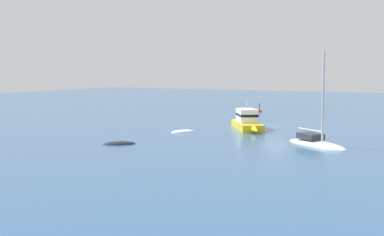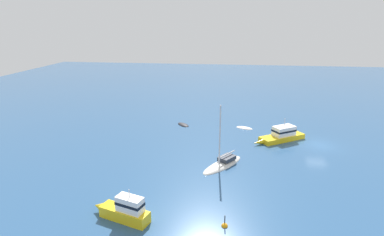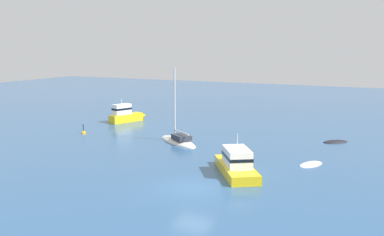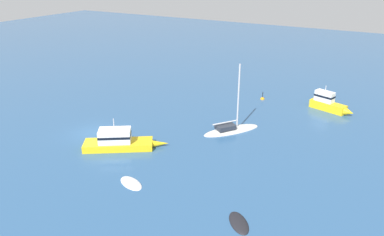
% 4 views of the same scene
% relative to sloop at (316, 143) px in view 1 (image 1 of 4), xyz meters
% --- Properties ---
extents(ground_plane, '(160.00, 160.00, 0.00)m').
position_rel_sloop_xyz_m(ground_plane, '(-7.66, 12.22, -0.14)').
color(ground_plane, '#2D5684').
extents(sloop, '(6.33, 5.24, 7.52)m').
position_rel_sloop_xyz_m(sloop, '(0.00, 0.00, 0.00)').
color(sloop, silver).
rests_on(sloop, ground).
extents(powerboat, '(5.60, 7.43, 3.05)m').
position_rel_sloop_xyz_m(powerboat, '(-8.90, 7.64, 0.62)').
color(powerboat, yellow).
rests_on(powerboat, ground).
extents(tender, '(2.08, 2.83, 0.40)m').
position_rel_sloop_xyz_m(tender, '(-13.29, 2.74, -0.14)').
color(tender, white).
rests_on(tender, ground).
extents(rib, '(2.70, 2.56, 0.45)m').
position_rel_sloop_xyz_m(rib, '(-13.59, -6.73, -0.14)').
color(rib, black).
rests_on(rib, ground).
extents(channel_buoy, '(0.66, 0.66, 1.48)m').
position_rel_sloop_xyz_m(channel_buoy, '(-15.59, 27.67, -0.13)').
color(channel_buoy, red).
rests_on(channel_buoy, ground).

